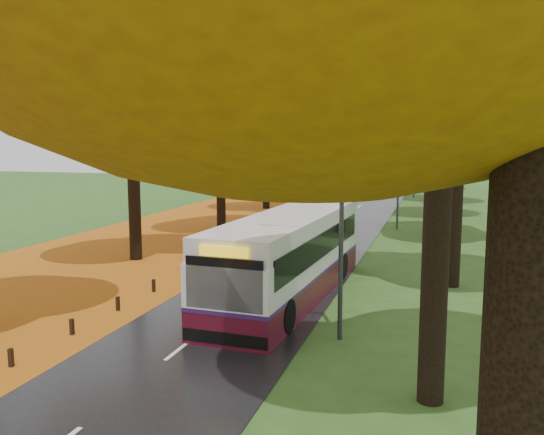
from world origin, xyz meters
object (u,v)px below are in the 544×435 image
at_px(streetlamp_far, 413,151).
at_px(car_silver, 318,205).
at_px(streetlamp_mid, 395,158).
at_px(car_white, 320,205).
at_px(car_dark, 345,192).
at_px(bus, 289,254).
at_px(streetlamp_near, 333,182).

xyz_separation_m(streetlamp_far, car_silver, (-6.30, -16.40, -3.95)).
height_order(streetlamp_mid, car_white, streetlamp_mid).
bearing_deg(streetlamp_mid, car_dark, 108.64).
bearing_deg(car_white, streetlamp_far, 58.50).
distance_m(streetlamp_far, car_dark, 8.21).
xyz_separation_m(bus, car_silver, (-3.91, 23.59, -0.91)).
relative_size(streetlamp_mid, streetlamp_far, 1.00).
height_order(streetlamp_mid, streetlamp_far, same).
height_order(bus, car_white, bus).
height_order(streetlamp_far, car_dark, streetlamp_far).
xyz_separation_m(streetlamp_far, car_white, (-6.24, -15.91, -3.93)).
bearing_deg(bus, streetlamp_mid, 85.72).
height_order(car_white, car_silver, car_white).
relative_size(bus, car_white, 2.75).
relative_size(streetlamp_near, car_white, 1.84).
xyz_separation_m(streetlamp_mid, car_white, (-6.24, 6.09, -3.93)).
relative_size(car_silver, car_dark, 1.08).
bearing_deg(car_silver, streetlamp_mid, -26.10).
bearing_deg(bus, streetlamp_near, -55.93).
bearing_deg(streetlamp_far, car_silver, -111.00).
bearing_deg(car_silver, car_dark, 105.55).
distance_m(streetlamp_mid, car_dark, 20.12).
distance_m(streetlamp_far, car_white, 17.54).
relative_size(streetlamp_near, car_dark, 1.96).
bearing_deg(car_white, car_silver, -106.86).
xyz_separation_m(streetlamp_near, bus, (-2.39, 4.01, -3.04)).
bearing_deg(bus, streetlamp_far, 89.86).
distance_m(bus, car_white, 24.40).
bearing_deg(bus, car_dark, 99.37).
xyz_separation_m(streetlamp_far, car_dark, (-6.30, -3.34, -4.08)).
bearing_deg(car_white, streetlamp_mid, -54.40).
xyz_separation_m(streetlamp_near, car_dark, (-6.30, 40.66, -4.08)).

